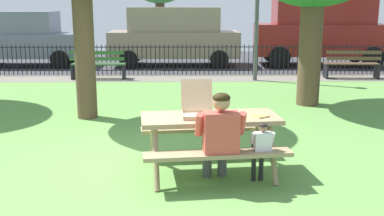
# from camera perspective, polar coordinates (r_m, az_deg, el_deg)

# --- Properties ---
(ground) EXTENTS (28.00, 12.37, 0.02)m
(ground) POSITION_cam_1_polar(r_m,az_deg,el_deg) (8.81, -5.14, -1.99)
(ground) COLOR #609145
(cobblestone_walkway) EXTENTS (28.00, 1.40, 0.01)m
(cobblestone_walkway) POSITION_cam_1_polar(r_m,az_deg,el_deg) (14.17, -3.51, 3.65)
(cobblestone_walkway) COLOR slate
(street_asphalt) EXTENTS (28.00, 7.23, 0.01)m
(street_asphalt) POSITION_cam_1_polar(r_m,az_deg,el_deg) (18.44, -2.89, 5.75)
(street_asphalt) COLOR #38383D
(picnic_table_foreground) EXTENTS (1.95, 1.67, 0.79)m
(picnic_table_foreground) POSITION_cam_1_polar(r_m,az_deg,el_deg) (6.15, 2.21, -2.54)
(picnic_table_foreground) COLOR #98825E
(picnic_table_foreground) RESTS_ON ground
(pizza_box_open) EXTENTS (0.45, 0.53, 0.45)m
(pizza_box_open) POSITION_cam_1_polar(r_m,az_deg,el_deg) (6.12, 0.69, 0.08)
(pizza_box_open) COLOR tan
(pizza_box_open) RESTS_ON picnic_table_foreground
(pizza_slice_on_table) EXTENTS (0.28, 0.30, 0.02)m
(pizza_slice_on_table) POSITION_cam_1_polar(r_m,az_deg,el_deg) (6.14, 8.19, -0.96)
(pizza_slice_on_table) COLOR #E7BE4A
(pizza_slice_on_table) RESTS_ON picnic_table_foreground
(adult_at_table) EXTENTS (0.63, 0.62, 1.19)m
(adult_at_table) POSITION_cam_1_polar(r_m,az_deg,el_deg) (5.67, 3.40, -3.26)
(adult_at_table) COLOR #4B4B4B
(adult_at_table) RESTS_ON ground
(child_at_table) EXTENTS (0.31, 0.30, 0.81)m
(child_at_table) POSITION_cam_1_polar(r_m,az_deg,el_deg) (5.80, 8.46, -4.68)
(child_at_table) COLOR black
(child_at_table) RESTS_ON ground
(iron_fence_streetside) EXTENTS (20.09, 0.03, 0.95)m
(iron_fence_streetside) POSITION_cam_1_polar(r_m,az_deg,el_deg) (14.79, -3.41, 5.95)
(iron_fence_streetside) COLOR black
(iron_fence_streetside) RESTS_ON ground
(park_bench_center) EXTENTS (1.60, 0.48, 0.85)m
(park_bench_center) POSITION_cam_1_polar(r_m,az_deg,el_deg) (14.20, -11.40, 5.16)
(park_bench_center) COLOR #325A2E
(park_bench_center) RESTS_ON ground
(park_bench_right) EXTENTS (1.62, 0.53, 0.85)m
(park_bench_right) POSITION_cam_1_polar(r_m,az_deg,el_deg) (14.82, 18.98, 5.03)
(park_bench_right) COLOR brown
(park_bench_right) RESTS_ON ground
(parked_car_far_left) EXTENTS (4.43, 1.96, 1.94)m
(parked_car_far_left) POSITION_cam_1_polar(r_m,az_deg,el_deg) (17.96, -20.11, 8.06)
(parked_car_far_left) COLOR slate
(parked_car_far_left) RESTS_ON ground
(parked_car_left) EXTENTS (4.60, 1.96, 2.08)m
(parked_car_left) POSITION_cam_1_polar(r_m,az_deg,el_deg) (16.97, -2.16, 8.90)
(parked_car_left) COLOR gray
(parked_car_left) RESTS_ON ground
(parked_car_center) EXTENTS (4.79, 2.26, 2.46)m
(parked_car_center) POSITION_cam_1_polar(r_m,az_deg,el_deg) (17.64, 15.53, 9.28)
(parked_car_center) COLOR maroon
(parked_car_center) RESTS_ON ground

